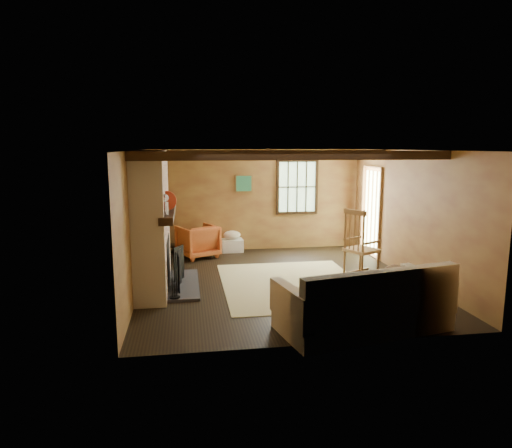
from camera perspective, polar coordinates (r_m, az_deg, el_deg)
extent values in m
plane|color=black|center=(8.52, 2.86, -7.17)|extent=(5.50, 5.50, 0.00)
cube|color=#A17939|center=(10.93, 0.01, 3.02)|extent=(5.00, 0.02, 2.40)
cube|color=#A17939|center=(5.63, 8.61, -3.42)|extent=(5.00, 0.02, 2.40)
cube|color=#A17939|center=(8.13, -14.60, 0.39)|extent=(0.02, 5.50, 2.40)
cube|color=#A17939|center=(9.09, 18.56, 1.16)|extent=(0.02, 5.50, 2.40)
cube|color=white|center=(8.15, 3.01, 9.20)|extent=(5.00, 5.50, 0.02)
cube|color=black|center=(6.98, 5.03, 8.52)|extent=(5.00, 0.12, 0.14)
cube|color=black|center=(9.33, 1.48, 8.83)|extent=(5.00, 0.12, 0.14)
cube|color=black|center=(11.07, 5.17, 4.63)|extent=(1.02, 0.06, 1.32)
cube|color=#ABD2A1|center=(11.10, 5.14, 4.64)|extent=(0.90, 0.01, 1.20)
cube|color=black|center=(11.08, 5.16, 4.63)|extent=(0.90, 0.03, 0.02)
cube|color=brown|center=(10.63, 14.18, 1.45)|extent=(0.06, 1.00, 2.06)
cube|color=#ABD2A1|center=(10.64, 14.33, 1.45)|extent=(0.01, 0.80, 1.85)
cube|color=brown|center=(10.82, -1.54, 5.08)|extent=(0.42, 0.03, 0.42)
cube|color=#287868|center=(10.81, -1.53, 5.07)|extent=(0.36, 0.01, 0.36)
cube|color=brown|center=(8.10, -12.84, 0.44)|extent=(0.50, 2.20, 2.40)
cube|color=black|center=(8.25, -12.16, -4.69)|extent=(0.38, 1.00, 0.85)
cube|color=#3C3C42|center=(8.35, -9.09, -7.46)|extent=(0.55, 1.80, 0.05)
cube|color=black|center=(8.07, -10.90, 1.54)|extent=(0.22, 2.30, 0.12)
cube|color=black|center=(7.84, -9.68, -6.01)|extent=(0.04, 0.31, 0.63)
cube|color=black|center=(8.16, -9.65, -5.40)|extent=(0.09, 0.31, 0.63)
cube|color=black|center=(8.47, -9.62, -4.84)|extent=(0.18, 0.28, 0.63)
cylinder|color=black|center=(7.58, -10.11, -8.99)|extent=(0.17, 0.17, 0.02)
cylinder|color=black|center=(7.45, -10.44, -6.61)|extent=(0.01, 0.01, 0.70)
cylinder|color=black|center=(7.48, -10.19, -6.54)|extent=(0.01, 0.01, 0.70)
cylinder|color=black|center=(7.51, -9.93, -6.47)|extent=(0.01, 0.01, 0.70)
cylinder|color=white|center=(7.18, -11.26, 1.90)|extent=(0.10, 0.10, 0.22)
sphere|color=white|center=(7.16, -11.31, 3.22)|extent=(0.12, 0.12, 0.12)
cylinder|color=#B22D14|center=(7.75, -11.10, 2.87)|extent=(0.33, 0.05, 0.33)
cube|color=black|center=(8.15, -10.97, 2.43)|extent=(0.20, 0.14, 0.11)
cylinder|color=black|center=(8.52, -10.88, 2.72)|extent=(0.08, 0.08, 0.10)
cylinder|color=black|center=(8.54, -10.88, 2.66)|extent=(0.07, 0.07, 0.08)
cube|color=beige|center=(8.37, 4.49, -7.47)|extent=(2.50, 3.00, 0.01)
cube|color=tan|center=(8.99, 13.06, -3.19)|extent=(0.70, 0.71, 0.06)
cube|color=brown|center=(8.69, 12.27, 1.44)|extent=(0.28, 0.49, 0.09)
cylinder|color=brown|center=(9.08, 15.00, -4.75)|extent=(0.04, 0.04, 0.49)
cylinder|color=brown|center=(9.36, 12.88, -4.23)|extent=(0.04, 0.04, 0.49)
cylinder|color=brown|center=(8.74, 13.12, -5.22)|extent=(0.04, 0.04, 0.49)
cylinder|color=brown|center=(9.03, 10.99, -4.66)|extent=(0.04, 0.04, 0.49)
cylinder|color=brown|center=(8.60, 13.28, -1.10)|extent=(0.04, 0.04, 0.84)
cylinder|color=brown|center=(8.90, 11.12, -0.67)|extent=(0.04, 0.04, 0.84)
cylinder|color=brown|center=(8.68, 12.72, -1.14)|extent=(0.02, 0.02, 0.69)
cylinder|color=brown|center=(8.75, 12.18, -1.03)|extent=(0.02, 0.02, 0.69)
cylinder|color=brown|center=(8.83, 11.64, -0.92)|extent=(0.02, 0.02, 0.69)
cube|color=brown|center=(8.80, 14.31, -2.25)|extent=(0.44, 0.25, 0.03)
cube|color=brown|center=(9.11, 11.95, -1.75)|extent=(0.44, 0.25, 0.03)
cube|color=brown|center=(8.97, 14.02, -6.47)|extent=(0.87, 0.47, 0.03)
cube|color=brown|center=(9.25, 11.90, -5.89)|extent=(0.87, 0.47, 0.03)
cube|color=white|center=(6.49, 13.15, -10.56)|extent=(2.43, 1.46, 0.50)
cube|color=white|center=(6.04, 15.57, -8.47)|extent=(2.25, 0.63, 0.62)
cube|color=white|center=(5.91, 4.37, -10.04)|extent=(0.36, 1.03, 0.45)
cube|color=white|center=(7.05, 20.59, -7.36)|extent=(0.36, 1.03, 0.45)
ellipsoid|color=white|center=(6.78, 16.75, -6.52)|extent=(0.43, 0.22, 0.41)
cylinder|color=#4F3922|center=(10.86, -10.39, -3.29)|extent=(0.40, 0.12, 0.12)
cylinder|color=#4F3922|center=(10.85, -9.70, -3.28)|extent=(0.40, 0.12, 0.12)
cylinder|color=#4F3922|center=(10.85, -9.01, -3.26)|extent=(0.40, 0.12, 0.12)
cylinder|color=#4F3922|center=(10.83, -10.41, -2.67)|extent=(0.40, 0.12, 0.12)
cylinder|color=#4F3922|center=(10.83, -9.72, -2.66)|extent=(0.40, 0.12, 0.12)
cylinder|color=#4F3922|center=(10.83, -9.03, -2.64)|extent=(0.40, 0.12, 0.12)
cube|color=white|center=(10.84, -3.01, -2.69)|extent=(0.52, 0.40, 0.30)
ellipsoid|color=white|center=(10.78, -3.03, -1.38)|extent=(0.50, 0.46, 0.20)
imported|color=#BF6026|center=(10.33, -7.30, -2.14)|extent=(1.05, 1.06, 0.73)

